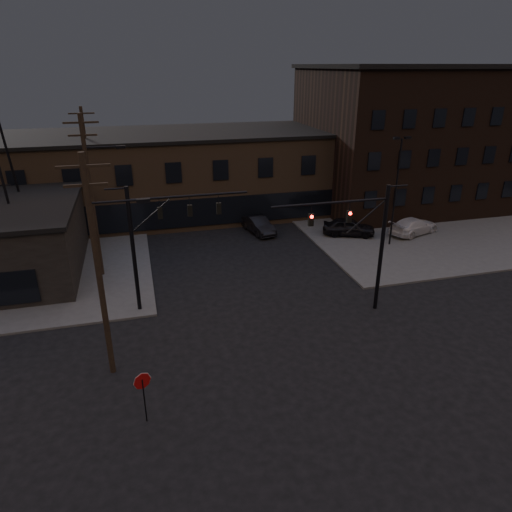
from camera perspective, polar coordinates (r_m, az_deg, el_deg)
The scene contains 15 objects.
ground at distance 24.32m, azimuth 5.97°, elevation -13.42°, with size 140.00×140.00×0.00m, color black.
sidewalk_ne at distance 51.81m, azimuth 20.51°, elevation 5.36°, with size 30.00×30.00×0.15m, color #474744.
building_row at distance 47.93m, azimuth -5.76°, elevation 10.23°, with size 40.00×12.00×8.00m, color brown.
building_right at distance 53.60m, azimuth 19.11°, elevation 13.73°, with size 22.00×16.00×14.00m, color black.
traffic_signal_near at distance 27.69m, azimuth 13.55°, elevation 2.31°, with size 7.12×0.24×8.00m.
traffic_signal_far at distance 27.83m, azimuth -12.64°, elevation 2.68°, with size 7.12×0.24×8.00m.
stop_sign at distance 20.48m, azimuth -13.96°, elevation -15.53°, with size 0.72×0.33×2.48m.
utility_pole_near at distance 22.01m, azimuth -19.01°, elevation -1.10°, with size 3.70×0.28×11.00m.
utility_pole_mid at distance 33.39m, azimuth -19.80°, elevation 7.23°, with size 3.70×0.28×11.50m.
utility_pole_far at distance 45.22m, azimuth -20.17°, elevation 10.53°, with size 2.20×0.28×11.00m.
lot_light_a at distance 39.14m, azimuth 17.19°, elevation 8.77°, with size 1.50×0.28×9.14m.
lot_light_b at distance 46.47m, azimuth 20.42°, elevation 10.45°, with size 1.50×0.28×9.14m.
parked_car_lot_a at distance 41.71m, azimuth 11.53°, elevation 3.58°, with size 1.84×4.58×1.56m, color black.
parked_car_lot_b at distance 43.64m, azimuth 19.12°, elevation 3.57°, with size 2.07×5.10×1.48m, color silver.
car_crossing at distance 41.96m, azimuth 0.29°, elevation 3.90°, with size 1.58×4.52×1.49m, color black.
Camera 1 is at (-7.39, -18.22, 14.31)m, focal length 32.00 mm.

